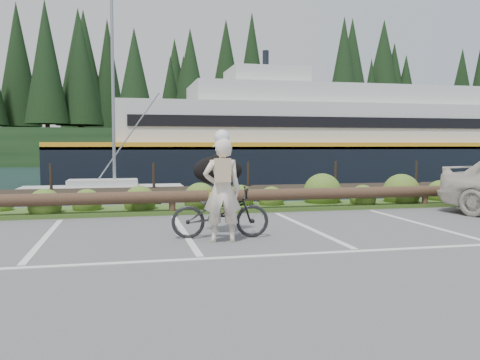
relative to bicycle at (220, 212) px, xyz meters
name	(u,v)px	position (x,y,z in m)	size (l,w,h in m)	color
ground	(198,254)	(-0.60, -1.29, -0.48)	(72.00, 72.00, 0.00)	#525154
harbor_backdrop	(135,155)	(-0.22, 77.23, -0.48)	(170.00, 160.00, 30.00)	#18283B
vegetation_strip	(170,209)	(-0.60, 4.01, -0.43)	(34.00, 1.60, 0.10)	#3D5B21
log_rail	(172,215)	(-0.60, 3.31, -0.48)	(32.00, 0.30, 0.60)	#443021
bicycle	(220,212)	(0.00, 0.00, 0.00)	(0.63, 1.82, 0.95)	black
cyclist	(222,191)	(-0.04, -0.42, 0.45)	(0.68, 0.44, 1.86)	beige
dog	(218,170)	(0.06, 0.58, 0.76)	(0.98, 0.48, 0.57)	black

